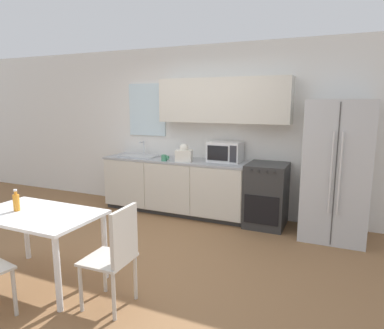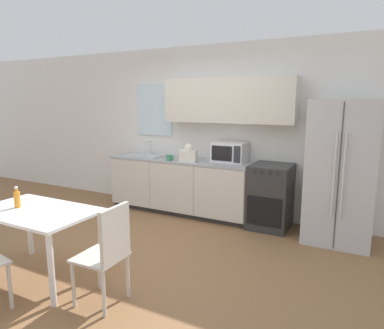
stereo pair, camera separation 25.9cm
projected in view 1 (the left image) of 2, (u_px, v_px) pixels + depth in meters
The scene contains 12 objects.
ground_plane at pixel (145, 254), 4.13m from camera, with size 12.00×12.00×0.00m, color olive.
wall_back at pixel (207, 125), 5.55m from camera, with size 12.00×0.38×2.70m.
kitchen_counter at pixel (176, 186), 5.63m from camera, with size 2.44×0.64×0.89m.
oven_range at pixel (266, 195), 5.02m from camera, with size 0.56×0.66×0.93m.
refrigerator at pixel (336, 170), 4.51m from camera, with size 0.81×0.80×1.84m.
kitchen_sink at pixel (139, 155), 5.83m from camera, with size 0.61×0.39×0.25m.
microwave at pixel (225, 152), 5.29m from camera, with size 0.51×0.36×0.31m.
coffee_mug at pixel (165, 158), 5.38m from camera, with size 0.12×0.09×0.10m.
grocery_bag_0 at pixel (184, 154), 5.33m from camera, with size 0.29×0.27×0.28m.
dining_table at pixel (37, 223), 3.40m from camera, with size 1.24×0.76×0.73m.
dining_chair_side at pixel (117, 251), 2.96m from camera, with size 0.41×0.41×0.93m.
drink_bottle at pixel (16, 202), 3.43m from camera, with size 0.06×0.06×0.22m.
Camera 1 is at (2.10, -3.30, 1.81)m, focal length 32.00 mm.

